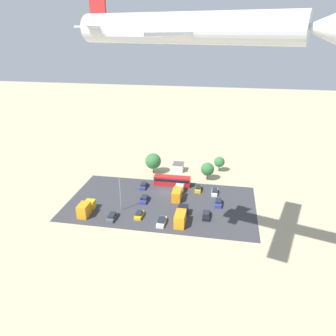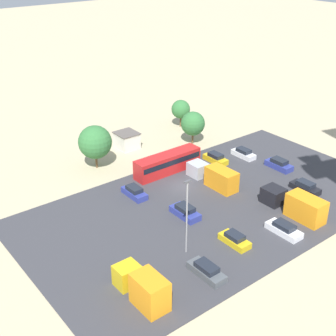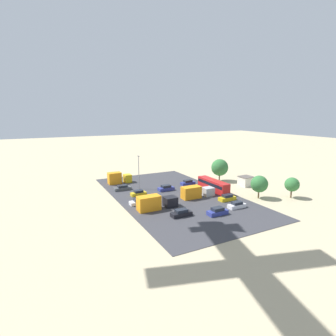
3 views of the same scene
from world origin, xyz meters
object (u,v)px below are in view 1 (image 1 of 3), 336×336
object	(u,v)px
parked_car_7	(112,217)
airplane	(194,28)
bus	(172,181)
parked_car_4	(139,215)
shed_building	(178,167)
parked_car_2	(218,203)
parked_truck_0	(181,216)
parked_car_0	(144,186)
parked_car_5	(161,221)
parked_car_1	(206,215)
parked_car_8	(144,199)
parked_truck_1	(178,193)
parked_car_6	(215,192)
parked_car_3	(198,188)
parked_truck_2	(86,208)

from	to	relation	value
parked_car_7	airplane	world-z (taller)	airplane
parked_car_7	airplane	xyz separation A→B (m)	(-22.47, 23.85, 45.10)
bus	parked_car_4	size ratio (longest dim) A/B	2.82
shed_building	parked_car_2	xyz separation A→B (m)	(-14.61, 21.83, -0.70)
parked_truck_0	airplane	bearing A→B (deg)	-79.73
shed_building	parked_car_0	size ratio (longest dim) A/B	0.89
parked_car_5	parked_truck_0	distance (m)	5.17
parked_car_1	parked_car_5	xyz separation A→B (m)	(10.99, 5.10, -0.03)
parked_car_8	parked_truck_1	xyz separation A→B (m)	(-9.06, -4.01, 0.75)
airplane	parked_car_4	bearing A→B (deg)	-132.47
parked_car_4	bus	bearing A→B (deg)	74.83
shed_building	parked_car_1	size ratio (longest dim) A/B	0.87
parked_car_2	parked_truck_1	world-z (taller)	parked_truck_1
parked_car_6	parked_car_2	bearing A→B (deg)	-78.59
parked_car_3	parked_truck_0	size ratio (longest dim) A/B	0.47
parked_car_2	parked_car_0	bearing A→B (deg)	163.47
parked_car_8	parked_truck_1	bearing A→B (deg)	-156.13
parked_truck_2	airplane	distance (m)	58.98
parked_car_0	parked_car_1	xyz separation A→B (m)	(-20.45, 14.16, 0.00)
parked_car_6	parked_car_3	bearing A→B (deg)	164.12
shed_building	bus	distance (m)	11.86
parked_car_6	parked_car_0	bearing A→B (deg)	178.97
parked_car_6	parked_truck_2	size ratio (longest dim) A/B	0.60
parked_car_1	parked_truck_1	xyz separation A→B (m)	(9.09, -9.64, 0.78)
bus	parked_car_6	size ratio (longest dim) A/B	2.66
shed_building	parked_car_5	size ratio (longest dim) A/B	0.83
parked_car_2	parked_car_8	xyz separation A→B (m)	(20.98, 1.62, -0.02)
parked_car_6	airplane	size ratio (longest dim) A/B	0.13
parked_car_0	parked_truck_2	xyz separation A→B (m)	(11.32, 18.12, 0.98)
parked_car_7	parked_truck_0	world-z (taller)	parked_truck_0
bus	airplane	world-z (taller)	airplane
bus	parked_car_5	size ratio (longest dim) A/B	2.43
shed_building	parked_car_8	xyz separation A→B (m)	(6.37, 23.45, -0.72)
bus	parked_car_0	xyz separation A→B (m)	(8.45, 3.07, -1.03)
parked_car_7	parked_car_8	xyz separation A→B (m)	(-5.94, -10.74, 0.04)
parked_truck_1	parked_truck_0	bearing A→B (deg)	-77.67
parked_car_0	parked_car_6	world-z (taller)	parked_car_0
parked_car_8	airplane	xyz separation A→B (m)	(-16.53, 34.59, 45.05)
parked_truck_1	bus	bearing A→B (deg)	111.03
parked_truck_0	parked_truck_2	xyz separation A→B (m)	(25.49, 0.80, 0.12)
parked_car_1	parked_truck_2	world-z (taller)	parked_truck_2
shed_building	bus	xyz separation A→B (m)	(0.23, 11.85, 0.28)
parked_car_7	parked_truck_0	bearing A→B (deg)	-173.75
shed_building	airplane	world-z (taller)	airplane
parked_truck_1	parked_car_3	bearing A→B (deg)	45.28
bus	parked_car_0	world-z (taller)	bus
parked_car_6	parked_car_7	world-z (taller)	same
parked_truck_0	bus	bearing A→B (deg)	105.66
parked_car_4	parked_car_8	xyz separation A→B (m)	(0.69, -8.49, 0.06)
parked_car_4	parked_truck_0	bearing A→B (deg)	-1.54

